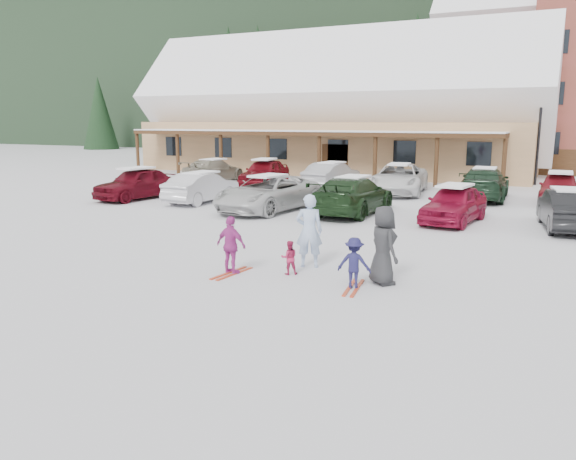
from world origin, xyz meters
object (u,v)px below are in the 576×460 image
at_px(bystander_dark, 383,245).
at_px(lamp_post, 539,128).
at_px(toddler_red, 289,258).
at_px(parked_car_1, 202,187).
at_px(child_magenta, 231,245).
at_px(parked_car_5, 567,210).
at_px(parked_car_3, 353,195).
at_px(parked_car_12, 559,188).
at_px(parked_car_2, 268,193).
at_px(parked_car_11, 484,184).
at_px(parked_car_8, 264,173).
at_px(parked_car_4, 454,204).
at_px(child_navy, 354,263).
at_px(parked_car_10, 399,179).
at_px(parked_car_0, 137,183).
at_px(parked_car_7, 213,170).
at_px(adult_skier, 309,231).
at_px(parked_car_9, 332,175).
at_px(day_lodge, 335,117).

bearing_deg(bystander_dark, lamp_post, -50.99).
bearing_deg(toddler_red, parked_car_1, -78.57).
distance_m(child_magenta, parked_car_5, 12.45).
relative_size(parked_car_3, parked_car_12, 1.24).
xyz_separation_m(parked_car_2, parked_car_11, (7.69, 7.50, 0.01)).
bearing_deg(parked_car_8, parked_car_2, -68.06).
bearing_deg(parked_car_5, toddler_red, 47.94).
relative_size(parked_car_2, parked_car_4, 1.31).
bearing_deg(toddler_red, parked_car_4, -137.10).
height_order(child_navy, parked_car_8, parked_car_8).
bearing_deg(parked_car_4, parked_car_10, 126.34).
xyz_separation_m(parked_car_5, parked_car_11, (-3.56, 6.63, 0.06)).
relative_size(parked_car_0, parked_car_11, 0.85).
bearing_deg(parked_car_7, parked_car_8, 171.10).
distance_m(adult_skier, child_navy, 2.15).
distance_m(parked_car_4, parked_car_7, 17.68).
height_order(parked_car_5, parked_car_11, parked_car_11).
relative_size(toddler_red, parked_car_1, 0.20).
bearing_deg(child_navy, parked_car_9, -75.36).
bearing_deg(parked_car_3, parked_car_10, -88.82).
bearing_deg(parked_car_2, parked_car_1, 175.42).
height_order(lamp_post, parked_car_5, lamp_post).
bearing_deg(parked_car_10, parked_car_8, 173.63).
xyz_separation_m(parked_car_1, parked_car_2, (3.89, -0.82, 0.05)).
distance_m(bystander_dark, parked_car_7, 23.03).
height_order(lamp_post, parked_car_11, lamp_post).
bearing_deg(parked_car_12, parked_car_4, -115.81).
distance_m(toddler_red, parked_car_11, 16.24).
xyz_separation_m(bystander_dark, parked_car_12, (3.52, 16.01, -0.20)).
bearing_deg(parked_car_3, day_lodge, -65.28).
bearing_deg(parked_car_11, child_navy, 84.87).
bearing_deg(parked_car_8, parked_car_9, 2.20).
bearing_deg(parked_car_4, parked_car_7, 160.77).
distance_m(parked_car_2, parked_car_5, 11.28).
bearing_deg(parked_car_11, child_magenta, 74.38).
relative_size(child_navy, parked_car_5, 0.28).
relative_size(parked_car_3, parked_car_7, 1.09).
relative_size(bystander_dark, parked_car_3, 0.35).
relative_size(parked_car_1, parked_car_7, 0.88).
relative_size(parked_car_0, parked_car_4, 1.08).
height_order(day_lodge, parked_car_3, day_lodge).
height_order(parked_car_1, parked_car_12, parked_car_12).
height_order(parked_car_1, parked_car_7, same).
height_order(toddler_red, parked_car_3, parked_car_3).
bearing_deg(parked_car_9, day_lodge, -63.71).
distance_m(child_navy, parked_car_7, 23.17).
bearing_deg(parked_car_7, parked_car_1, 121.06).
relative_size(parked_car_0, parked_car_1, 1.04).
bearing_deg(parked_car_5, parked_car_7, -30.26).
relative_size(parked_car_2, parked_car_9, 1.22).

